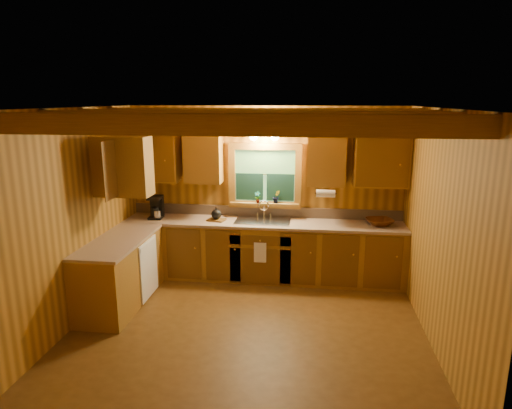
{
  "coord_description": "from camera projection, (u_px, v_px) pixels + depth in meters",
  "views": [
    {
      "loc": [
        0.72,
        -4.8,
        2.69
      ],
      "look_at": [
        0.0,
        0.8,
        1.35
      ],
      "focal_mm": 31.11,
      "sensor_mm": 36.0,
      "label": 1
    }
  ],
  "objects": [
    {
      "name": "base_cabinets",
      "position": [
        227.0,
        257.0,
        6.54
      ],
      "size": [
        4.2,
        2.22,
        0.86
      ],
      "color": "brown",
      "rests_on": "ground"
    },
    {
      "name": "utensil_crock",
      "position": [
        157.0,
        214.0,
        6.78
      ],
      "size": [
        0.11,
        0.11,
        0.31
      ],
      "rotation": [
        0.0,
        0.0,
        0.18
      ],
      "color": "silver",
      "rests_on": "countertop"
    },
    {
      "name": "potted_plant_right",
      "position": [
        276.0,
        197.0,
        6.78
      ],
      "size": [
        0.13,
        0.12,
        0.2
      ],
      "primitive_type": "imported",
      "rotation": [
        0.0,
        0.0,
        0.37
      ],
      "color": "brown",
      "rests_on": "window_sill"
    },
    {
      "name": "paper_towel_roll",
      "position": [
        326.0,
        193.0,
        6.39
      ],
      "size": [
        0.27,
        0.11,
        0.11
      ],
      "primitive_type": "cylinder",
      "rotation": [
        0.0,
        1.57,
        0.0
      ],
      "color": "white",
      "rests_on": "upper_cabinets"
    },
    {
      "name": "upper_cabinets",
      "position": [
        223.0,
        160.0,
        6.36
      ],
      "size": [
        4.19,
        1.77,
        0.78
      ],
      "color": "brown",
      "rests_on": "room"
    },
    {
      "name": "room",
      "position": [
        247.0,
        225.0,
        5.04
      ],
      "size": [
        4.2,
        4.2,
        4.2
      ],
      "color": "brown",
      "rests_on": "ground"
    },
    {
      "name": "ceiling_beams",
      "position": [
        247.0,
        119.0,
        4.76
      ],
      "size": [
        4.2,
        2.54,
        0.18
      ],
      "color": "brown",
      "rests_on": "room"
    },
    {
      "name": "backsplash",
      "position": [
        265.0,
        212.0,
        6.93
      ],
      "size": [
        4.2,
        0.02,
        0.16
      ],
      "primitive_type": "cube",
      "color": "#9C8068",
      "rests_on": "room"
    },
    {
      "name": "potted_plant_left",
      "position": [
        258.0,
        197.0,
        6.79
      ],
      "size": [
        0.1,
        0.07,
        0.18
      ],
      "primitive_type": "imported",
      "rotation": [
        0.0,
        0.0,
        0.03
      ],
      "color": "brown",
      "rests_on": "window_sill"
    },
    {
      "name": "cutting_board",
      "position": [
        216.0,
        220.0,
        6.72
      ],
      "size": [
        0.29,
        0.24,
        0.02
      ],
      "primitive_type": "cube",
      "rotation": [
        0.0,
        0.0,
        -0.22
      ],
      "color": "brown",
      "rests_on": "countertop"
    },
    {
      "name": "window_sill",
      "position": [
        264.0,
        204.0,
        6.84
      ],
      "size": [
        1.06,
        0.14,
        0.04
      ],
      "primitive_type": "cube",
      "color": "brown",
      "rests_on": "room"
    },
    {
      "name": "window",
      "position": [
        265.0,
        177.0,
        6.79
      ],
      "size": [
        1.12,
        0.08,
        1.0
      ],
      "color": "brown",
      "rests_on": "room"
    },
    {
      "name": "teakettle",
      "position": [
        216.0,
        214.0,
        6.7
      ],
      "size": [
        0.15,
        0.15,
        0.19
      ],
      "rotation": [
        0.0,
        0.0,
        0.34
      ],
      "color": "black",
      "rests_on": "cutting_board"
    },
    {
      "name": "dishwasher_panel",
      "position": [
        149.0,
        268.0,
        6.08
      ],
      "size": [
        0.02,
        0.6,
        0.8
      ],
      "primitive_type": "cube",
      "color": "white",
      "rests_on": "base_cabinets"
    },
    {
      "name": "dish_towel",
      "position": [
        260.0,
        253.0,
        6.44
      ],
      "size": [
        0.18,
        0.01,
        0.3
      ],
      "primitive_type": "cube",
      "color": "white",
      "rests_on": "base_cabinets"
    },
    {
      "name": "wicker_basket",
      "position": [
        380.0,
        222.0,
        6.47
      ],
      "size": [
        0.47,
        0.47,
        0.09
      ],
      "primitive_type": "imported",
      "rotation": [
        0.0,
        0.0,
        0.28
      ],
      "color": "#48230C",
      "rests_on": "countertop"
    },
    {
      "name": "coffee_maker",
      "position": [
        156.0,
        207.0,
        6.83
      ],
      "size": [
        0.2,
        0.25,
        0.35
      ],
      "rotation": [
        0.0,
        0.0,
        0.07
      ],
      "color": "black",
      "rests_on": "countertop"
    },
    {
      "name": "sink",
      "position": [
        263.0,
        224.0,
        6.69
      ],
      "size": [
        0.82,
        0.48,
        0.43
      ],
      "color": "silver",
      "rests_on": "countertop"
    },
    {
      "name": "wall_sconce",
      "position": [
        264.0,
        136.0,
        6.52
      ],
      "size": [
        0.45,
        0.21,
        0.17
      ],
      "color": "black",
      "rests_on": "room"
    },
    {
      "name": "countertop",
      "position": [
        228.0,
        227.0,
        6.44
      ],
      "size": [
        4.2,
        2.24,
        0.04
      ],
      "color": "#A0856E",
      "rests_on": "base_cabinets"
    }
  ]
}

